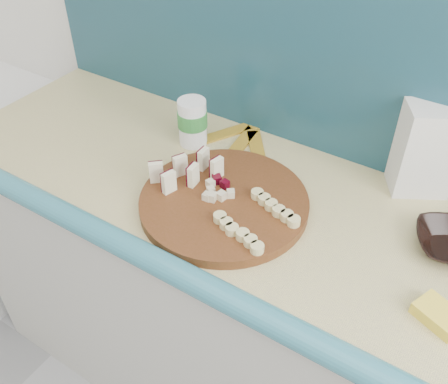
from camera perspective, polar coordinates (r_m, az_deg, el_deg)
kitchen_counter at (r=1.54m, az=9.73°, el=-16.41°), size 2.20×0.63×0.91m
backsplash at (r=1.28m, az=18.88°, el=11.73°), size 2.20×0.02×0.50m
cutting_board at (r=1.22m, az=0.00°, el=-1.19°), size 0.51×0.51×0.03m
apple_wedges at (r=1.25m, az=-4.33°, el=2.52°), size 0.15×0.16×0.06m
apple_chunks at (r=1.21m, az=-0.82°, el=0.20°), size 0.06×0.07×0.02m
banana_slices at (r=1.14m, az=3.79°, el=-3.17°), size 0.18×0.18×0.02m
flour_bag at (r=1.30m, az=22.13°, el=4.50°), size 0.17×0.15×0.23m
canister at (r=1.41m, az=-3.62°, el=8.06°), size 0.08×0.08×0.14m
sponge at (r=1.07m, az=23.37°, el=-12.82°), size 0.11×0.09×0.03m
banana_peel at (r=1.45m, az=2.05°, el=5.96°), size 0.25×0.20×0.01m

